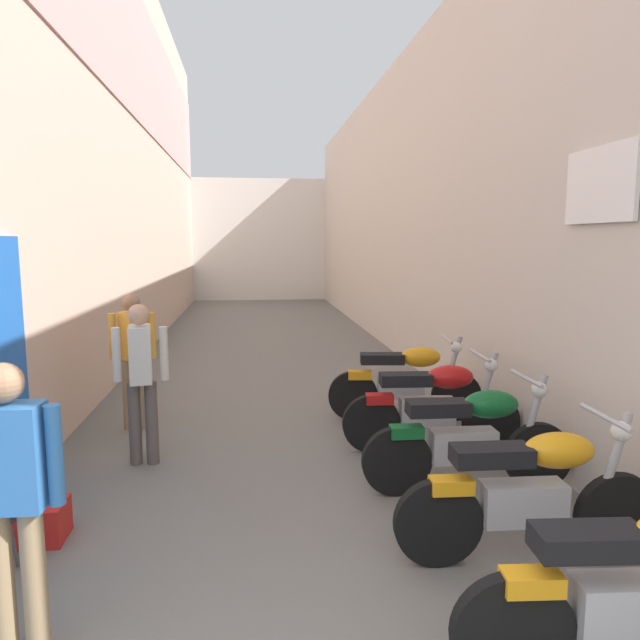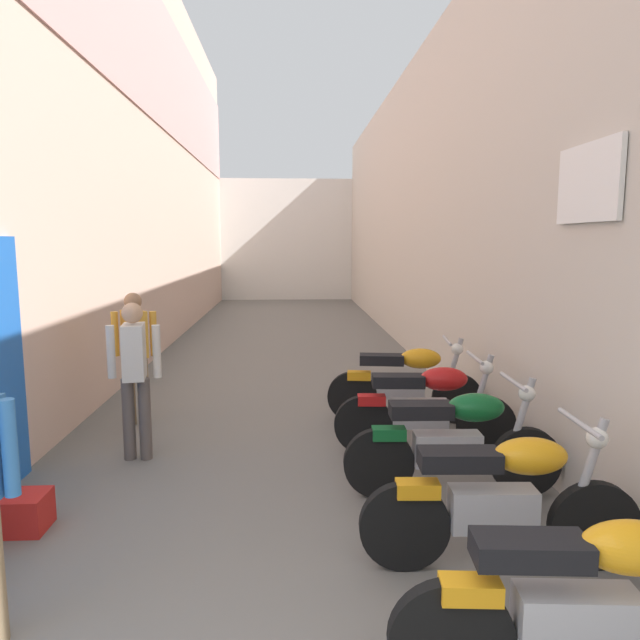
{
  "view_description": "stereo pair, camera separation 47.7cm",
  "coord_description": "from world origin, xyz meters",
  "px_view_note": "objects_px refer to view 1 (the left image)",
  "views": [
    {
      "loc": [
        -0.38,
        -1.3,
        2.16
      ],
      "look_at": [
        0.46,
        5.51,
        1.21
      ],
      "focal_mm": 32.06,
      "sensor_mm": 36.0,
      "label": 1
    },
    {
      "loc": [
        0.09,
        -1.34,
        2.16
      ],
      "look_at": [
        0.46,
        5.51,
        1.21
      ],
      "focal_mm": 32.06,
      "sensor_mm": 36.0,
      "label": 2
    }
  ],
  "objects_px": {
    "motorcycle_third": "(470,436)",
    "pedestrian_mid_alley": "(141,372)",
    "motorcycle_fourth": "(433,404)",
    "motorcycle_fifth": "(406,380)",
    "motorcycle_second": "(532,491)",
    "pedestrian_further_down": "(133,351)",
    "plastic_crate": "(34,522)",
    "pedestrian_by_doorway": "(11,490)"
  },
  "relations": [
    {
      "from": "pedestrian_further_down",
      "to": "pedestrian_by_doorway",
      "type": "bearing_deg",
      "value": -88.1
    },
    {
      "from": "motorcycle_third",
      "to": "motorcycle_fourth",
      "type": "distance_m",
      "value": 1.0
    },
    {
      "from": "motorcycle_fourth",
      "to": "plastic_crate",
      "type": "xyz_separation_m",
      "value": [
        -3.43,
        -1.4,
        -0.36
      ]
    },
    {
      "from": "pedestrian_further_down",
      "to": "motorcycle_fourth",
      "type": "bearing_deg",
      "value": -19.11
    },
    {
      "from": "motorcycle_fourth",
      "to": "motorcycle_fifth",
      "type": "relative_size",
      "value": 1.0
    },
    {
      "from": "motorcycle_second",
      "to": "motorcycle_fourth",
      "type": "height_order",
      "value": "same"
    },
    {
      "from": "pedestrian_mid_alley",
      "to": "plastic_crate",
      "type": "xyz_separation_m",
      "value": [
        -0.53,
        -1.4,
        -0.78
      ]
    },
    {
      "from": "motorcycle_second",
      "to": "pedestrian_further_down",
      "type": "height_order",
      "value": "pedestrian_further_down"
    },
    {
      "from": "pedestrian_by_doorway",
      "to": "pedestrian_further_down",
      "type": "height_order",
      "value": "same"
    },
    {
      "from": "motorcycle_fourth",
      "to": "motorcycle_fifth",
      "type": "distance_m",
      "value": 1.03
    },
    {
      "from": "motorcycle_fourth",
      "to": "pedestrian_by_doorway",
      "type": "xyz_separation_m",
      "value": [
        -3.06,
        -2.62,
        0.42
      ]
    },
    {
      "from": "motorcycle_fifth",
      "to": "motorcycle_second",
      "type": "bearing_deg",
      "value": -90.0
    },
    {
      "from": "motorcycle_fifth",
      "to": "pedestrian_further_down",
      "type": "xyz_separation_m",
      "value": [
        -3.18,
        0.07,
        0.42
      ]
    },
    {
      "from": "motorcycle_second",
      "to": "pedestrian_by_doorway",
      "type": "xyz_separation_m",
      "value": [
        -3.06,
        -0.53,
        0.42
      ]
    },
    {
      "from": "pedestrian_mid_alley",
      "to": "plastic_crate",
      "type": "distance_m",
      "value": 1.69
    },
    {
      "from": "motorcycle_fifth",
      "to": "pedestrian_mid_alley",
      "type": "height_order",
      "value": "pedestrian_mid_alley"
    },
    {
      "from": "motorcycle_third",
      "to": "pedestrian_mid_alley",
      "type": "bearing_deg",
      "value": 160.84
    },
    {
      "from": "motorcycle_second",
      "to": "pedestrian_further_down",
      "type": "relative_size",
      "value": 1.18
    },
    {
      "from": "pedestrian_further_down",
      "to": "plastic_crate",
      "type": "relative_size",
      "value": 3.57
    },
    {
      "from": "pedestrian_by_doorway",
      "to": "motorcycle_third",
      "type": "bearing_deg",
      "value": 27.83
    },
    {
      "from": "motorcycle_second",
      "to": "pedestrian_mid_alley",
      "type": "relative_size",
      "value": 1.18
    },
    {
      "from": "pedestrian_mid_alley",
      "to": "pedestrian_further_down",
      "type": "distance_m",
      "value": 1.13
    },
    {
      "from": "pedestrian_further_down",
      "to": "motorcycle_second",
      "type": "bearing_deg",
      "value": -45.07
    },
    {
      "from": "pedestrian_by_doorway",
      "to": "plastic_crate",
      "type": "xyz_separation_m",
      "value": [
        -0.37,
        1.22,
        -0.78
      ]
    },
    {
      "from": "motorcycle_fourth",
      "to": "pedestrian_by_doorway",
      "type": "height_order",
      "value": "pedestrian_by_doorway"
    },
    {
      "from": "pedestrian_further_down",
      "to": "motorcycle_third",
      "type": "bearing_deg",
      "value": -33.47
    },
    {
      "from": "motorcycle_third",
      "to": "motorcycle_fourth",
      "type": "xyz_separation_m",
      "value": [
        -0.0,
        1.0,
        0.0
      ]
    },
    {
      "from": "motorcycle_second",
      "to": "motorcycle_third",
      "type": "height_order",
      "value": "same"
    },
    {
      "from": "pedestrian_further_down",
      "to": "pedestrian_mid_alley",
      "type": "bearing_deg",
      "value": -75.41
    },
    {
      "from": "motorcycle_second",
      "to": "plastic_crate",
      "type": "bearing_deg",
      "value": 168.56
    },
    {
      "from": "motorcycle_fifth",
      "to": "motorcycle_third",
      "type": "bearing_deg",
      "value": -90.0
    },
    {
      "from": "motorcycle_fifth",
      "to": "plastic_crate",
      "type": "relative_size",
      "value": 4.19
    },
    {
      "from": "motorcycle_fourth",
      "to": "pedestrian_mid_alley",
      "type": "bearing_deg",
      "value": 179.9
    },
    {
      "from": "pedestrian_mid_alley",
      "to": "pedestrian_further_down",
      "type": "height_order",
      "value": "same"
    },
    {
      "from": "motorcycle_third",
      "to": "motorcycle_second",
      "type": "bearing_deg",
      "value": -90.0
    },
    {
      "from": "pedestrian_mid_alley",
      "to": "plastic_crate",
      "type": "relative_size",
      "value": 3.57
    },
    {
      "from": "motorcycle_second",
      "to": "pedestrian_by_doorway",
      "type": "distance_m",
      "value": 3.13
    },
    {
      "from": "motorcycle_third",
      "to": "pedestrian_mid_alley",
      "type": "distance_m",
      "value": 3.1
    },
    {
      "from": "pedestrian_further_down",
      "to": "plastic_crate",
      "type": "xyz_separation_m",
      "value": [
        -0.25,
        -2.5,
        -0.78
      ]
    },
    {
      "from": "motorcycle_third",
      "to": "motorcycle_fifth",
      "type": "xyz_separation_m",
      "value": [
        -0.0,
        2.03,
        0.0
      ]
    },
    {
      "from": "motorcycle_fourth",
      "to": "motorcycle_fifth",
      "type": "xyz_separation_m",
      "value": [
        -0.0,
        1.03,
        0.0
      ]
    },
    {
      "from": "motorcycle_second",
      "to": "plastic_crate",
      "type": "height_order",
      "value": "motorcycle_second"
    }
  ]
}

